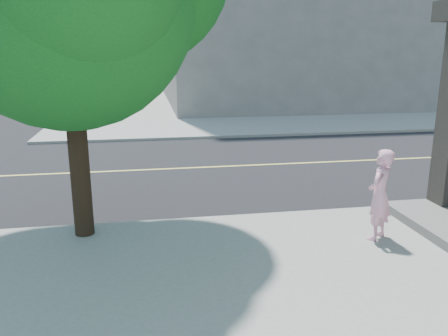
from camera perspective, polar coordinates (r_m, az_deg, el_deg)
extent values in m
cube|color=black|center=(14.29, -23.26, -0.82)|extent=(140.00, 9.00, 0.01)
cube|color=gray|center=(32.25, 8.56, 8.27)|extent=(29.00, 25.00, 0.12)
imported|color=#F0A3C0|center=(8.74, 18.73, -3.17)|extent=(0.72, 0.70, 1.68)
cylinder|color=black|center=(8.66, -17.71, 3.27)|extent=(0.36, 0.36, 3.58)
sphere|color=#15641D|center=(8.55, -19.01, 19.15)|extent=(4.38, 4.38, 4.38)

